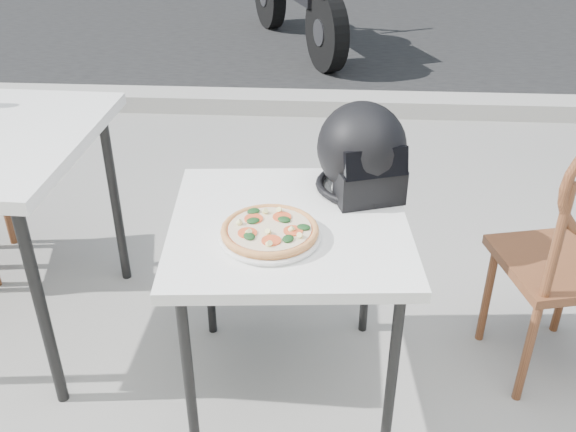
# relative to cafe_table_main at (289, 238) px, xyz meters

# --- Properties ---
(curb) EXTENTS (30.00, 0.25, 0.12)m
(curb) POSITION_rel_cafe_table_main_xyz_m (0.48, 2.69, -0.57)
(curb) COLOR #A4A199
(curb) RESTS_ON ground
(cafe_table_main) EXTENTS (0.78, 0.78, 0.69)m
(cafe_table_main) POSITION_rel_cafe_table_main_xyz_m (0.00, 0.00, 0.00)
(cafe_table_main) COLOR white
(cafe_table_main) RESTS_ON ground
(plate) EXTENTS (0.34, 0.34, 0.02)m
(plate) POSITION_rel_cafe_table_main_xyz_m (-0.05, -0.10, 0.07)
(plate) COLOR silver
(plate) RESTS_ON cafe_table_main
(pizza) EXTENTS (0.37, 0.37, 0.04)m
(pizza) POSITION_rel_cafe_table_main_xyz_m (-0.05, -0.10, 0.09)
(pizza) COLOR #D58D4E
(pizza) RESTS_ON plate
(helmet) EXTENTS (0.37, 0.38, 0.30)m
(helmet) POSITION_rel_cafe_table_main_xyz_m (0.22, 0.22, 0.20)
(helmet) COLOR black
(helmet) RESTS_ON cafe_table_main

